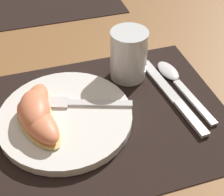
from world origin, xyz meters
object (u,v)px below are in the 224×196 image
plate (65,117)px  spoon (175,78)px  juice_glass (128,57)px  citrus_wedge_1 (35,111)px  citrus_wedge_2 (38,122)px  fork (73,103)px  citrus_wedge_0 (35,106)px  knife (173,96)px

plate → spoon: (0.23, 0.05, -0.00)m
juice_glass → citrus_wedge_1: 0.21m
citrus_wedge_2 → fork: bearing=31.3°
fork → citrus_wedge_2: 0.08m
plate → fork: (0.02, 0.02, 0.01)m
spoon → citrus_wedge_0: citrus_wedge_0 is taller
knife → citrus_wedge_0: bearing=175.5°
fork → juice_glass: bearing=27.8°
plate → citrus_wedge_0: 0.06m
knife → fork: fork is taller
citrus_wedge_1 → citrus_wedge_2: (0.00, -0.02, -0.00)m
citrus_wedge_1 → fork: bearing=14.0°
juice_glass → fork: (-0.13, -0.07, -0.03)m
knife → spoon: bearing=61.3°
juice_glass → citrus_wedge_0: size_ratio=0.87×
plate → juice_glass: (0.15, 0.09, 0.04)m
plate → juice_glass: size_ratio=2.30×
spoon → fork: 0.21m
spoon → citrus_wedge_2: citrus_wedge_2 is taller
citrus_wedge_1 → knife: bearing=-1.0°
juice_glass → knife: (0.06, -0.09, -0.04)m
juice_glass → spoon: juice_glass is taller
knife → citrus_wedge_1: (-0.25, 0.00, 0.03)m
spoon → citrus_wedge_1: citrus_wedge_1 is taller
knife → citrus_wedge_2: bearing=-175.8°
citrus_wedge_2 → plate: bearing=22.3°
citrus_wedge_0 → citrus_wedge_1: citrus_wedge_1 is taller
plate → spoon: size_ratio=1.20×
spoon → fork: bearing=-173.3°
citrus_wedge_2 → citrus_wedge_1: bearing=92.6°
plate → citrus_wedge_2: (-0.05, -0.02, 0.02)m
fork → citrus_wedge_1: bearing=-166.0°
citrus_wedge_0 → citrus_wedge_2: (-0.00, -0.04, -0.00)m
spoon → citrus_wedge_2: bearing=-166.9°
knife → citrus_wedge_1: size_ratio=2.30×
citrus_wedge_1 → citrus_wedge_2: size_ratio=0.77×
knife → spoon: size_ratio=1.16×
citrus_wedge_0 → citrus_wedge_1: bearing=-96.4°
citrus_wedge_2 → juice_glass: bearing=29.0°
plate → citrus_wedge_1: citrus_wedge_1 is taller
fork → citrus_wedge_0: bearing=-178.9°
fork → citrus_wedge_0: (-0.06, -0.00, 0.01)m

